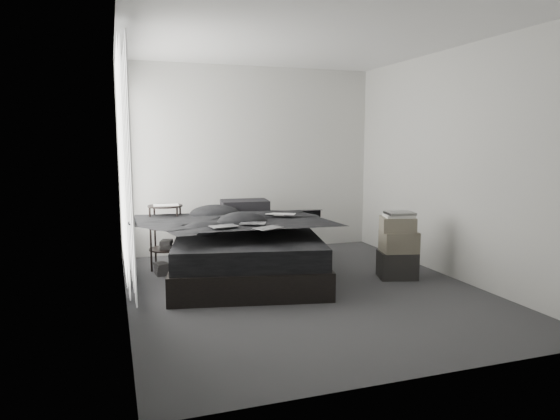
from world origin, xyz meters
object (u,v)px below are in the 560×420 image
object	(u,v)px
bed	(247,264)
laptop	(280,209)
side_stand	(166,237)
box_lower	(397,265)

from	to	relation	value
bed	laptop	world-z (taller)	laptop
side_stand	box_lower	bearing A→B (deg)	-27.97
laptop	bed	bearing A→B (deg)	-154.50
bed	laptop	xyz separation A→B (m)	(0.40, -0.03, 0.64)
laptop	side_stand	xyz separation A→B (m)	(-1.24, 0.73, -0.39)
bed	side_stand	bearing A→B (deg)	152.20
box_lower	bed	bearing A→B (deg)	159.38
bed	box_lower	size ratio (longest dim) A/B	5.13
laptop	side_stand	size ratio (longest dim) A/B	0.44
side_stand	box_lower	size ratio (longest dim) A/B	1.86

